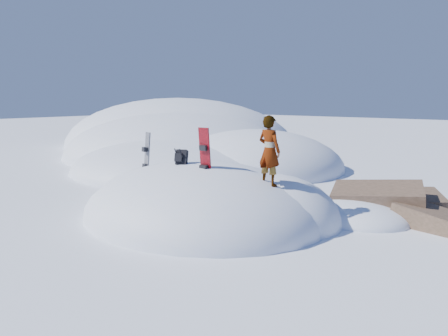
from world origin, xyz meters
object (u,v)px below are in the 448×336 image
Objects in this scene: snowboard_red at (205,160)px; snowboard_dark at (146,160)px; backpack at (181,157)px; person at (269,151)px.

snowboard_red is 1.04× the size of snowboard_dark.
backpack is at bearing 15.87° from snowboard_dark.
person is (4.00, 0.40, 0.53)m from snowboard_dark.
backpack is (-0.87, 0.03, -0.01)m from snowboard_red.
snowboard_dark is 0.96× the size of person.
backpack is at bearing 17.76° from person.
snowboard_red is at bearing 24.58° from person.
backpack is (1.53, -0.10, 0.21)m from snowboard_dark.
snowboard_red is 1.00× the size of person.
snowboard_dark is 1.55m from backpack.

